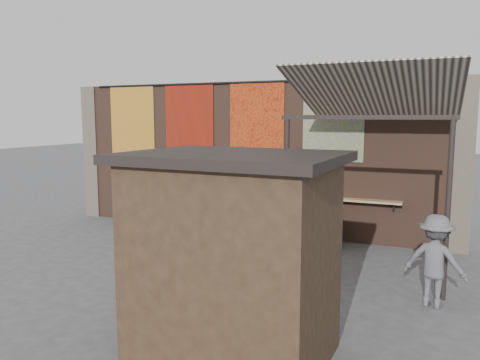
% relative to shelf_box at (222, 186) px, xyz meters
% --- Properties ---
extents(ground, '(70.00, 70.00, 0.00)m').
position_rel_shelf_box_xyz_m(ground, '(0.62, -2.30, -1.24)').
color(ground, '#474749').
rests_on(ground, ground).
extents(brick_wall, '(10.00, 0.40, 4.00)m').
position_rel_shelf_box_xyz_m(brick_wall, '(0.62, 0.40, 0.76)').
color(brick_wall, brown).
rests_on(brick_wall, ground).
extents(pier_left, '(0.50, 0.50, 4.00)m').
position_rel_shelf_box_xyz_m(pier_left, '(-4.58, 0.40, 0.76)').
color(pier_left, '#4C4238').
rests_on(pier_left, ground).
extents(pier_right, '(0.50, 0.50, 4.00)m').
position_rel_shelf_box_xyz_m(pier_right, '(5.82, 0.40, 0.76)').
color(pier_right, '#4C4238').
rests_on(pier_right, ground).
extents(eating_counter, '(8.00, 0.32, 0.05)m').
position_rel_shelf_box_xyz_m(eating_counter, '(0.62, 0.03, -0.14)').
color(eating_counter, '#9E7A51').
rests_on(eating_counter, brick_wall).
extents(shelf_box, '(0.59, 0.27, 0.24)m').
position_rel_shelf_box_xyz_m(shelf_box, '(0.00, 0.00, 0.00)').
color(shelf_box, white).
rests_on(shelf_box, eating_counter).
extents(tapestry_redgold, '(1.50, 0.02, 2.00)m').
position_rel_shelf_box_xyz_m(tapestry_redgold, '(-2.98, 0.18, 1.76)').
color(tapestry_redgold, maroon).
rests_on(tapestry_redgold, brick_wall).
extents(tapestry_sun, '(1.50, 0.02, 2.00)m').
position_rel_shelf_box_xyz_m(tapestry_sun, '(-1.08, 0.18, 1.76)').
color(tapestry_sun, red).
rests_on(tapestry_sun, brick_wall).
extents(tapestry_orange, '(1.50, 0.02, 2.00)m').
position_rel_shelf_box_xyz_m(tapestry_orange, '(0.92, 0.18, 1.76)').
color(tapestry_orange, '#AF4015').
rests_on(tapestry_orange, brick_wall).
extents(tapestry_multi, '(1.50, 0.02, 2.00)m').
position_rel_shelf_box_xyz_m(tapestry_multi, '(2.92, 0.18, 1.76)').
color(tapestry_multi, navy).
rests_on(tapestry_multi, brick_wall).
extents(hang_rail, '(9.50, 0.06, 0.06)m').
position_rel_shelf_box_xyz_m(hang_rail, '(0.62, 0.17, 2.74)').
color(hang_rail, black).
rests_on(hang_rail, brick_wall).
extents(scooter_stool_0, '(0.38, 0.84, 0.80)m').
position_rel_shelf_box_xyz_m(scooter_stool_0, '(-2.31, -0.33, -0.84)').
color(scooter_stool_0, navy).
rests_on(scooter_stool_0, ground).
extents(scooter_stool_1, '(0.36, 0.80, 0.76)m').
position_rel_shelf_box_xyz_m(scooter_stool_1, '(-1.74, -0.31, -0.86)').
color(scooter_stool_1, navy).
rests_on(scooter_stool_1, ground).
extents(scooter_stool_2, '(0.40, 0.89, 0.85)m').
position_rel_shelf_box_xyz_m(scooter_stool_2, '(-1.13, -0.28, -0.82)').
color(scooter_stool_2, '#0C580D').
rests_on(scooter_stool_2, ground).
extents(scooter_stool_3, '(0.32, 0.72, 0.68)m').
position_rel_shelf_box_xyz_m(scooter_stool_3, '(-0.57, -0.27, -0.90)').
color(scooter_stool_3, '#121944').
rests_on(scooter_stool_3, ground).
extents(scooter_stool_4, '(0.35, 0.78, 0.74)m').
position_rel_shelf_box_xyz_m(scooter_stool_4, '(0.05, -0.33, -0.88)').
color(scooter_stool_4, '#0C0E86').
rests_on(scooter_stool_4, ground).
extents(scooter_stool_5, '(0.35, 0.77, 0.73)m').
position_rel_shelf_box_xyz_m(scooter_stool_5, '(0.64, -0.27, -0.88)').
color(scooter_stool_5, black).
rests_on(scooter_stool_5, ground).
extents(scooter_stool_6, '(0.38, 0.84, 0.79)m').
position_rel_shelf_box_xyz_m(scooter_stool_6, '(1.16, -0.28, -0.85)').
color(scooter_stool_6, '#1A6850').
rests_on(scooter_stool_6, ground).
extents(scooter_stool_7, '(0.38, 0.85, 0.80)m').
position_rel_shelf_box_xyz_m(scooter_stool_7, '(1.82, -0.31, -0.84)').
color(scooter_stool_7, '#115526').
rests_on(scooter_stool_7, ground).
extents(scooter_stool_8, '(0.33, 0.73, 0.69)m').
position_rel_shelf_box_xyz_m(scooter_stool_8, '(2.35, -0.26, -0.90)').
color(scooter_stool_8, '#922B0B').
rests_on(scooter_stool_8, ground).
extents(scooter_stool_9, '(0.40, 0.90, 0.85)m').
position_rel_shelf_box_xyz_m(scooter_stool_9, '(2.96, -0.34, -0.82)').
color(scooter_stool_9, '#814B0B').
rests_on(scooter_stool_9, ground).
extents(diner_left, '(0.61, 0.45, 1.55)m').
position_rel_shelf_box_xyz_m(diner_left, '(-2.50, -0.88, -0.47)').
color(diner_left, '#9EAEE6').
rests_on(diner_left, ground).
extents(diner_right, '(0.93, 0.74, 1.84)m').
position_rel_shelf_box_xyz_m(diner_right, '(-2.23, -0.75, -0.32)').
color(diner_right, '#33282A').
rests_on(diner_right, ground).
extents(shopper_navy, '(1.01, 0.87, 1.62)m').
position_rel_shelf_box_xyz_m(shopper_navy, '(3.05, -2.22, -0.43)').
color(shopper_navy, black).
rests_on(shopper_navy, ground).
extents(shopper_grey, '(1.10, 0.79, 1.53)m').
position_rel_shelf_box_xyz_m(shopper_grey, '(5.37, -3.27, -0.48)').
color(shopper_grey, '#59585E').
rests_on(shopper_grey, ground).
extents(shopper_tan, '(1.03, 0.83, 1.81)m').
position_rel_shelf_box_xyz_m(shopper_tan, '(2.21, -1.00, -0.34)').
color(shopper_tan, '#78634C').
rests_on(shopper_tan, ground).
extents(market_stall, '(2.41, 1.85, 2.53)m').
position_rel_shelf_box_xyz_m(market_stall, '(3.01, -6.03, 0.02)').
color(market_stall, black).
rests_on(market_stall, ground).
extents(stall_roof, '(2.70, 2.12, 0.12)m').
position_rel_shelf_box_xyz_m(stall_roof, '(3.01, -6.03, 1.35)').
color(stall_roof, black).
rests_on(stall_roof, market_stall).
extents(stall_sign, '(1.20, 0.09, 0.50)m').
position_rel_shelf_box_xyz_m(stall_sign, '(3.05, -5.13, 0.59)').
color(stall_sign, gold).
rests_on(stall_sign, market_stall).
extents(stall_shelf, '(1.94, 0.18, 0.06)m').
position_rel_shelf_box_xyz_m(stall_shelf, '(3.05, -5.13, -0.32)').
color(stall_shelf, '#473321').
rests_on(stall_shelf, market_stall).
extents(awning_canvas, '(3.20, 3.28, 0.97)m').
position_rel_shelf_box_xyz_m(awning_canvas, '(4.12, -1.40, 2.31)').
color(awning_canvas, beige).
rests_on(awning_canvas, brick_wall).
extents(awning_ledger, '(3.30, 0.08, 0.12)m').
position_rel_shelf_box_xyz_m(awning_ledger, '(4.12, 0.19, 2.71)').
color(awning_ledger, '#33261C').
rests_on(awning_ledger, brick_wall).
extents(awning_header, '(3.00, 0.08, 0.08)m').
position_rel_shelf_box_xyz_m(awning_header, '(4.12, -2.90, 1.84)').
color(awning_header, black).
rests_on(awning_header, awning_post_left).
extents(awning_post_left, '(0.09, 0.09, 3.10)m').
position_rel_shelf_box_xyz_m(awning_post_left, '(2.72, -2.90, 0.31)').
color(awning_post_left, black).
rests_on(awning_post_left, ground).
extents(awning_post_right, '(0.09, 0.09, 3.10)m').
position_rel_shelf_box_xyz_m(awning_post_right, '(5.52, -2.90, 0.31)').
color(awning_post_right, black).
rests_on(awning_post_right, ground).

